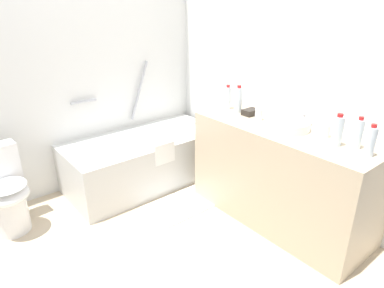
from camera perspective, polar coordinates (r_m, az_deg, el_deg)
name	(u,v)px	position (r m, az deg, el deg)	size (l,w,h in m)	color
ground_plane	(150,259)	(2.64, -7.13, -18.61)	(3.89, 3.89, 0.00)	#C1AD8E
wall_back_tiled	(57,67)	(3.36, -21.85, 12.02)	(3.29, 0.10, 2.41)	silver
wall_right_mirror	(291,70)	(3.08, 16.38, 11.87)	(0.10, 3.18, 2.41)	silver
bathtub	(145,158)	(3.50, -7.99, -2.30)	(1.57, 0.74, 1.18)	silver
toilet	(4,194)	(3.10, -29.11, -7.32)	(0.39, 0.48, 0.71)	white
vanity_counter	(281,175)	(2.91, 14.79, -5.04)	(0.61, 1.51, 0.84)	tan
sink_basin	(288,125)	(2.70, 15.87, 3.16)	(0.33, 0.33, 0.07)	white
sink_faucet	(303,119)	(2.85, 18.13, 3.96)	(0.13, 0.15, 0.08)	#BBBBC0
water_bottle_0	(358,134)	(2.48, 26.22, 1.55)	(0.06, 0.06, 0.22)	silver
water_bottle_1	(239,100)	(3.02, 7.86, 7.41)	(0.06, 0.06, 0.24)	silver
water_bottle_2	(338,131)	(2.47, 23.33, 2.04)	(0.07, 0.07, 0.23)	silver
water_bottle_3	(228,98)	(3.11, 6.04, 7.76)	(0.06, 0.06, 0.22)	silver
water_bottle_4	(371,141)	(2.39, 27.90, 0.40)	(0.06, 0.06, 0.21)	silver
drinking_glass_0	(325,131)	(2.63, 21.47, 2.10)	(0.07, 0.07, 0.09)	white
drinking_glass_1	(259,114)	(2.85, 11.20, 4.94)	(0.06, 0.06, 0.10)	white
amenity_basket	(251,112)	(2.98, 9.85, 5.33)	(0.14, 0.10, 0.05)	#2D2823
bath_mat	(184,204)	(3.19, -1.44, -10.09)	(0.68, 0.41, 0.01)	white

